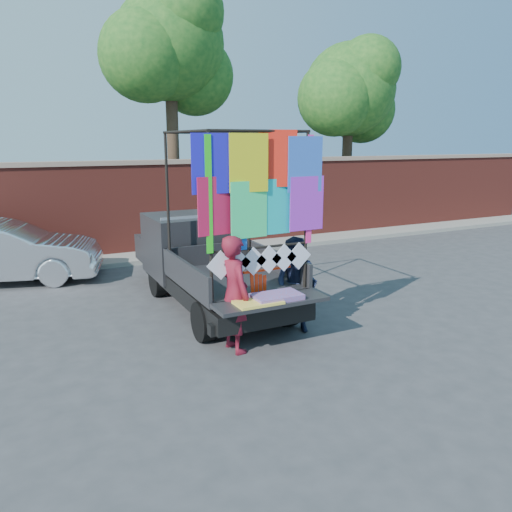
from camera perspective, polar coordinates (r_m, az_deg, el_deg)
name	(u,v)px	position (r m, az deg, el deg)	size (l,w,h in m)	color
ground	(272,335)	(8.33, 1.82, -9.06)	(90.00, 90.00, 0.00)	#38383A
brick_wall	(154,206)	(14.37, -11.59, 5.58)	(30.00, 0.45, 2.61)	maroon
curb	(163,255)	(13.93, -10.59, 0.10)	(30.00, 1.20, 0.12)	gray
tree_mid	(171,50)	(15.83, -9.68, 22.22)	(4.20, 3.30, 7.73)	#38281C
tree_right	(351,93)	(18.71, 10.84, 17.82)	(4.20, 3.30, 6.62)	#38281C
pickup_truck	(202,259)	(10.01, -6.18, -0.31)	(2.08, 5.23, 3.29)	black
sedan	(1,252)	(12.54, -27.15, 0.42)	(1.48, 4.25, 1.40)	silver
woman	(234,294)	(7.49, -2.50, -4.35)	(0.65, 0.43, 1.79)	maroon
man	(297,285)	(8.32, 4.65, -3.29)	(0.78, 0.61, 1.60)	#151B35
streamer_bundle	(262,281)	(7.79, 0.71, -2.86)	(0.85, 0.08, 0.59)	#F5340D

